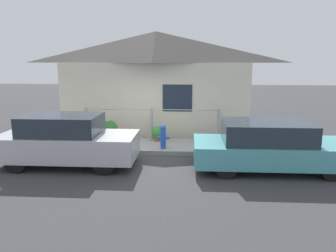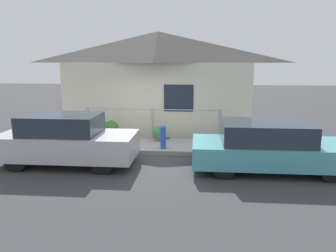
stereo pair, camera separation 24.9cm
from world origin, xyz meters
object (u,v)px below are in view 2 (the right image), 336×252
(potted_plant_near_hydrant, at_px, (159,133))
(potted_plant_corner, at_px, (251,134))
(car_right, at_px, (269,147))
(fire_hydrant, at_px, (163,136))
(potted_plant_by_fence, at_px, (111,128))
(car_left, at_px, (66,140))

(potted_plant_near_hydrant, height_order, potted_plant_corner, potted_plant_corner)
(car_right, distance_m, potted_plant_corner, 2.21)
(fire_hydrant, relative_size, potted_plant_corner, 1.19)
(car_right, bearing_deg, potted_plant_near_hydrant, 143.33)
(fire_hydrant, bearing_deg, car_right, -25.20)
(potted_plant_by_fence, bearing_deg, car_right, -26.70)
(potted_plant_by_fence, bearing_deg, fire_hydrant, -28.90)
(car_right, bearing_deg, car_left, 179.73)
(potted_plant_near_hydrant, xyz_separation_m, potted_plant_corner, (3.18, -0.24, 0.10))
(car_right, bearing_deg, potted_plant_corner, 93.14)
(car_right, height_order, potted_plant_near_hydrant, car_right)
(car_right, xyz_separation_m, fire_hydrant, (-3.04, 1.43, -0.10))
(car_left, relative_size, car_right, 0.91)
(car_right, relative_size, potted_plant_near_hydrant, 8.07)
(potted_plant_by_fence, bearing_deg, potted_plant_corner, -3.90)
(potted_plant_near_hydrant, relative_size, potted_plant_by_fence, 0.77)
(potted_plant_corner, bearing_deg, car_right, -86.58)
(car_left, distance_m, potted_plant_by_fence, 2.62)
(car_left, xyz_separation_m, potted_plant_corner, (5.54, 2.20, -0.20))
(car_right, relative_size, potted_plant_by_fence, 6.18)
(fire_hydrant, relative_size, potted_plant_by_fence, 1.14)
(car_left, distance_m, fire_hydrant, 2.99)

